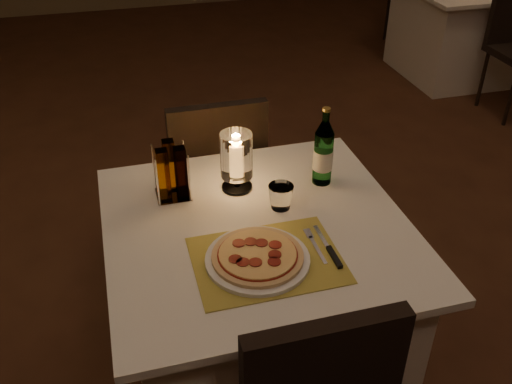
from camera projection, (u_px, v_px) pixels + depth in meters
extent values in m
cube|color=#482717|center=(244.00, 308.00, 2.61)|extent=(8.00, 10.00, 0.02)
cube|color=white|center=(257.00, 309.00, 2.10)|extent=(0.88, 0.88, 0.71)
cube|color=white|center=(258.00, 229.00, 1.90)|extent=(1.00, 1.00, 0.03)
cube|color=black|center=(323.00, 384.00, 1.42)|extent=(0.42, 0.05, 0.42)
cube|color=black|center=(212.00, 174.00, 2.69)|extent=(0.42, 0.42, 0.05)
cube|color=black|center=(219.00, 150.00, 2.41)|extent=(0.42, 0.05, 0.42)
cylinder|color=black|center=(239.00, 192.00, 3.00)|extent=(0.03, 0.03, 0.44)
cylinder|color=black|center=(175.00, 202.00, 2.92)|extent=(0.03, 0.03, 0.44)
cylinder|color=black|center=(257.00, 230.00, 2.72)|extent=(0.03, 0.03, 0.44)
cylinder|color=black|center=(186.00, 242.00, 2.65)|extent=(0.03, 0.03, 0.44)
cube|color=#B0A03D|center=(267.00, 260.00, 1.74)|extent=(0.45, 0.34, 0.00)
cylinder|color=white|center=(258.00, 259.00, 1.73)|extent=(0.32, 0.32, 0.01)
cylinder|color=#D8B77F|center=(258.00, 256.00, 1.72)|extent=(0.28, 0.28, 0.01)
cylinder|color=maroon|center=(258.00, 254.00, 1.72)|extent=(0.24, 0.24, 0.00)
cylinder|color=#EACC7F|center=(258.00, 253.00, 1.72)|extent=(0.24, 0.24, 0.00)
cylinder|color=maroon|center=(275.00, 245.00, 1.74)|extent=(0.04, 0.04, 0.00)
cylinder|color=maroon|center=(261.00, 243.00, 1.75)|extent=(0.04, 0.04, 0.00)
cylinder|color=maroon|center=(251.00, 242.00, 1.76)|extent=(0.04, 0.04, 0.00)
cylinder|color=maroon|center=(239.00, 243.00, 1.75)|extent=(0.04, 0.04, 0.00)
cylinder|color=maroon|center=(235.00, 259.00, 1.69)|extent=(0.04, 0.04, 0.00)
cylinder|color=maroon|center=(243.00, 262.00, 1.68)|extent=(0.04, 0.04, 0.00)
cylinder|color=maroon|center=(255.00, 262.00, 1.68)|extent=(0.04, 0.04, 0.00)
cylinder|color=maroon|center=(274.00, 262.00, 1.68)|extent=(0.04, 0.04, 0.00)
cylinder|color=maroon|center=(275.00, 255.00, 1.71)|extent=(0.04, 0.04, 0.00)
cube|color=silver|center=(318.00, 250.00, 1.78)|extent=(0.01, 0.14, 0.00)
cube|color=silver|center=(309.00, 234.00, 1.84)|extent=(0.02, 0.05, 0.00)
cube|color=black|center=(334.00, 257.00, 1.74)|extent=(0.02, 0.10, 0.01)
cube|color=silver|center=(321.00, 237.00, 1.83)|extent=(0.01, 0.12, 0.00)
cylinder|color=#5FB164|center=(323.00, 158.00, 2.06)|extent=(0.07, 0.07, 0.20)
cylinder|color=#5FB164|center=(326.00, 116.00, 1.97)|extent=(0.02, 0.02, 0.04)
cylinder|color=gold|center=(327.00, 110.00, 1.95)|extent=(0.03, 0.03, 0.01)
cylinder|color=silver|center=(323.00, 159.00, 2.06)|extent=(0.07, 0.07, 0.08)
cylinder|color=white|center=(237.00, 187.00, 2.08)|extent=(0.11, 0.11, 0.01)
cylinder|color=white|center=(237.00, 180.00, 2.06)|extent=(0.02, 0.02, 0.04)
cylinder|color=white|center=(236.00, 155.00, 2.00)|extent=(0.12, 0.12, 0.17)
cylinder|color=white|center=(236.00, 159.00, 2.01)|extent=(0.03, 0.03, 0.12)
ellipsoid|color=orange|center=(236.00, 140.00, 1.97)|extent=(0.02, 0.02, 0.03)
cube|color=white|center=(174.00, 195.00, 2.04)|extent=(0.12, 0.12, 0.01)
cylinder|color=white|center=(158.00, 183.00, 1.93)|extent=(0.01, 0.01, 0.18)
cylinder|color=white|center=(190.00, 179.00, 1.95)|extent=(0.01, 0.01, 0.18)
cylinder|color=white|center=(154.00, 167.00, 2.02)|extent=(0.01, 0.01, 0.18)
cylinder|color=white|center=(184.00, 163.00, 2.04)|extent=(0.01, 0.01, 0.18)
cube|color=#BF8C33|center=(164.00, 176.00, 1.95)|extent=(0.04, 0.04, 0.20)
cube|color=#3F1E14|center=(181.00, 173.00, 1.96)|extent=(0.04, 0.04, 0.20)
cube|color=#BF8C33|center=(170.00, 166.00, 2.00)|extent=(0.04, 0.04, 0.20)
cube|color=white|center=(460.00, 33.00, 4.75)|extent=(0.88, 0.88, 0.71)
cylinder|color=black|center=(511.00, 97.00, 4.01)|extent=(0.03, 0.03, 0.44)
cylinder|color=black|center=(483.00, 79.00, 4.28)|extent=(0.03, 0.03, 0.44)
cylinder|color=black|center=(418.00, 15.00, 5.64)|extent=(0.03, 0.03, 0.44)
cylinder|color=black|center=(387.00, 17.00, 5.56)|extent=(0.03, 0.03, 0.44)
cylinder|color=black|center=(436.00, 25.00, 5.37)|extent=(0.03, 0.03, 0.44)
cylinder|color=black|center=(403.00, 28.00, 5.29)|extent=(0.03, 0.03, 0.44)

